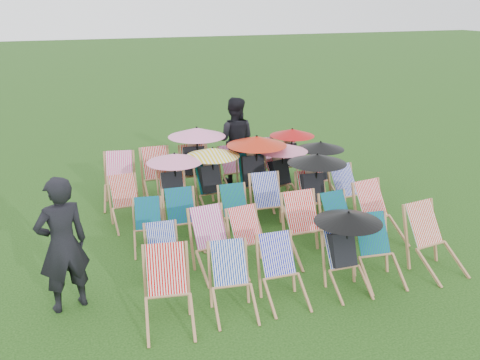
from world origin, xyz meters
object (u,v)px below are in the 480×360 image
object	(u,v)px
deckchair_0	(168,292)
deckchair_29	(292,154)
person_left	(62,245)
person_rear	(234,140)
deckchair_5	(436,241)

from	to	relation	value
deckchair_0	deckchair_29	size ratio (longest dim) A/B	0.81
deckchair_29	deckchair_0	bearing A→B (deg)	-131.47
deckchair_0	deckchair_29	world-z (taller)	deckchair_29
deckchair_29	person_left	bearing A→B (deg)	-144.93
deckchair_0	deckchair_29	xyz separation A→B (m)	(4.01, 4.69, 0.15)
deckchair_0	person_left	distance (m)	1.57
deckchair_0	deckchair_29	bearing A→B (deg)	58.99
deckchair_0	person_rear	world-z (taller)	person_rear
person_rear	person_left	bearing A→B (deg)	72.94
deckchair_5	deckchair_29	xyz separation A→B (m)	(-0.20, 4.68, 0.14)
deckchair_29	person_rear	bearing A→B (deg)	159.00
deckchair_0	deckchair_5	distance (m)	4.21
deckchair_29	person_left	world-z (taller)	person_left
deckchair_5	person_rear	size ratio (longest dim) A/B	0.51
deckchair_5	person_left	xyz separation A→B (m)	(-5.40, 0.90, 0.45)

